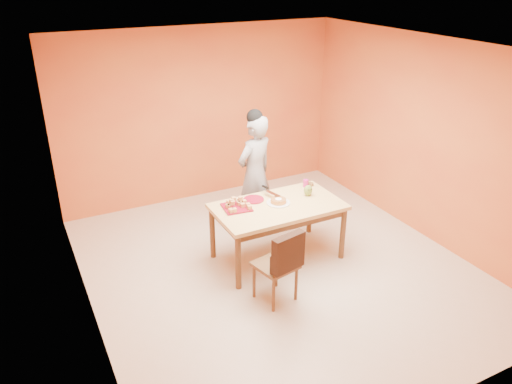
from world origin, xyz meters
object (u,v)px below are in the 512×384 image
magenta_glass (306,183)px  person (255,174)px  dining_chair (276,264)px  egg_ornament (308,190)px  sponge_cake (278,201)px  dining_table (278,212)px  pastry_platter (237,207)px  red_dinner_plate (254,199)px  checker_tin (310,184)px

magenta_glass → person: bearing=131.7°
dining_chair → egg_ornament: (0.93, 0.84, 0.36)m
person → sponge_cake: person is taller
dining_table → pastry_platter: bearing=162.4°
pastry_platter → egg_ornament: egg_ornament is taller
dining_chair → red_dinner_plate: bearing=64.6°
dining_table → sponge_cake: size_ratio=8.15×
dining_table → sponge_cake: (0.03, 0.04, 0.13)m
dining_chair → pastry_platter: bearing=80.7°
person → red_dinner_plate: person is taller
dining_table → egg_ornament: size_ratio=10.86×
dining_table → checker_tin: (0.68, 0.33, 0.11)m
person → magenta_glass: person is taller
red_dinner_plate → dining_chair: bearing=-103.3°
person → pastry_platter: bearing=29.6°
red_dinner_plate → egg_ornament: egg_ornament is taller
dining_table → red_dinner_plate: size_ratio=6.09×
person → sponge_cake: bearing=64.5°
dining_table → egg_ornament: 0.51m
sponge_cake → magenta_glass: size_ratio=1.89×
pastry_platter → person: bearing=49.2°
pastry_platter → sponge_cake: bearing=-12.5°
egg_ornament → magenta_glass: 0.28m
checker_tin → pastry_platter: bearing=-171.5°
magenta_glass → dining_table: bearing=-152.5°
dining_chair → person: size_ratio=0.54×
dining_table → checker_tin: 0.76m
dining_table → person: person is taller
red_dinner_plate → egg_ornament: 0.72m
dining_chair → checker_tin: 1.62m
red_dinner_plate → sponge_cake: bearing=-44.0°
sponge_cake → checker_tin: 0.71m
person → egg_ornament: size_ratio=11.41×
pastry_platter → sponge_cake: size_ratio=1.68×
dining_chair → magenta_glass: 1.56m
dining_chair → magenta_glass: dining_chair is taller
pastry_platter → magenta_glass: 1.11m
pastry_platter → dining_chair: bearing=-87.3°
pastry_platter → egg_ornament: (0.98, -0.09, 0.06)m
sponge_cake → red_dinner_plate: bearing=136.0°
person → pastry_platter: size_ratio=5.11×
dining_table → red_dinner_plate: 0.35m
dining_table → egg_ornament: bearing=7.7°
dining_table → checker_tin: bearing=26.1°
checker_tin → magenta_glass: bearing=-166.5°
magenta_glass → pastry_platter: bearing=-171.9°
dining_table → checker_tin: size_ratio=15.40×
dining_table → dining_chair: 0.92m
dining_table → dining_chair: (-0.45, -0.78, -0.19)m
person → checker_tin: size_ratio=16.18×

